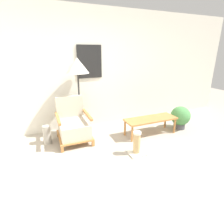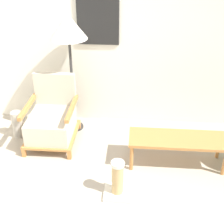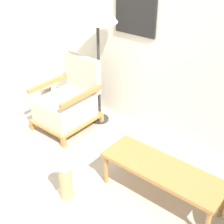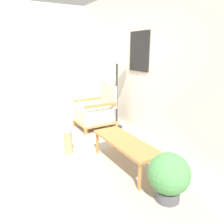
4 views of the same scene
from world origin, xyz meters
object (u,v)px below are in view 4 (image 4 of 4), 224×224
Objects in this scene: armchair at (96,112)px; potted_plant at (169,175)px; floor_lamp at (117,57)px; scratching_post at (68,145)px; coffee_table at (125,144)px; vase at (89,112)px.

potted_plant is (2.47, -0.36, -0.03)m from armchair.
scratching_post is (0.72, -1.30, -1.27)m from floor_lamp.
potted_plant is at bearing -0.27° from coffee_table.
coffee_table is 2.68× the size of scratching_post.
armchair is 0.55m from vase.
coffee_table is at bearing -26.90° from floor_lamp.
coffee_table is at bearing 179.73° from potted_plant.
armchair is at bearing 135.13° from scratching_post.
floor_lamp is at bearing 162.29° from potted_plant.
armchair reaches higher than scratching_post.
armchair is 1.62× the size of potted_plant.
armchair is at bearing 171.78° from potted_plant.
coffee_table is at bearing 40.65° from scratching_post.
armchair reaches higher than vase.
floor_lamp is at bearing 20.64° from vase.
scratching_post is at bearing -159.02° from potted_plant.
vase is at bearing 145.29° from scratching_post.
vase is at bearing 168.75° from coffee_table.
floor_lamp reaches higher than vase.
floor_lamp is 3.78× the size of scratching_post.
floor_lamp is at bearing 153.10° from coffee_table.
floor_lamp is 4.33× the size of vase.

